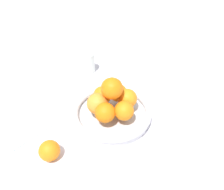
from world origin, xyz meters
The scene contains 6 objects.
ground_plane centered at (0.00, 0.00, 0.00)m, with size 4.00×4.00×0.00m, color silver.
fruit_bowl centered at (0.00, 0.00, 0.02)m, with size 0.29×0.29×0.04m.
orange_pile centered at (0.00, 0.00, 0.09)m, with size 0.18×0.17×0.13m.
stray_orange centered at (0.23, -0.11, 0.03)m, with size 0.07×0.07×0.07m, color orange.
drinking_glass centered at (-0.24, -0.22, 0.05)m, with size 0.07×0.07×0.10m, color silver.
napkin_folded centered at (0.17, -0.28, 0.00)m, with size 0.16×0.16×0.01m, color silver.
Camera 1 is at (0.52, 0.22, 0.59)m, focal length 35.00 mm.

